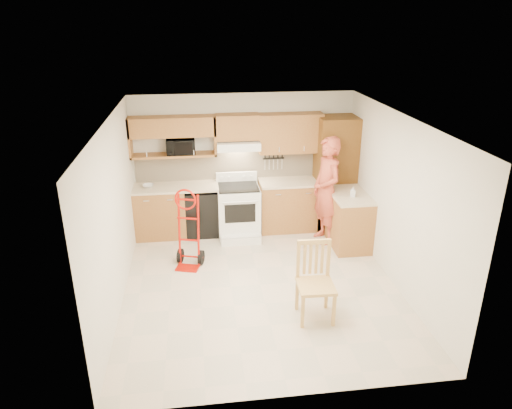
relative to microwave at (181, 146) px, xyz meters
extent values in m
cube|color=beige|center=(1.12, -2.08, -1.64)|extent=(4.00, 4.50, 0.02)
cube|color=white|center=(1.12, -2.08, 0.88)|extent=(4.00, 4.50, 0.02)
cube|color=silver|center=(1.12, 0.17, -0.38)|extent=(4.00, 0.02, 2.50)
cube|color=silver|center=(1.12, -4.34, -0.38)|extent=(4.00, 0.02, 2.50)
cube|color=silver|center=(-0.89, -2.08, -0.38)|extent=(0.02, 4.50, 2.50)
cube|color=silver|center=(3.13, -2.08, -0.38)|extent=(0.02, 4.50, 2.50)
cube|color=beige|center=(1.12, 0.15, -0.43)|extent=(3.92, 0.03, 0.55)
cube|color=olive|center=(-0.43, -0.14, -1.18)|extent=(0.90, 0.60, 0.90)
cube|color=black|center=(0.32, -0.14, -1.20)|extent=(0.60, 0.60, 0.85)
cube|color=olive|center=(1.95, -0.14, -1.18)|extent=(1.14, 0.60, 0.90)
cube|color=beige|center=(-0.13, -0.13, -0.71)|extent=(1.50, 0.63, 0.04)
cube|color=beige|center=(1.95, -0.13, -0.71)|extent=(1.14, 0.63, 0.04)
cube|color=olive|center=(2.82, -0.94, -1.18)|extent=(0.60, 1.00, 0.90)
cube|color=beige|center=(2.82, -0.94, -0.71)|extent=(0.63, 1.00, 0.04)
cube|color=brown|center=(2.77, -0.14, -0.58)|extent=(0.70, 0.60, 2.10)
cube|color=olive|center=(-0.13, 0.00, 0.35)|extent=(1.50, 0.33, 0.34)
cube|color=olive|center=(-0.13, 0.00, -0.16)|extent=(1.50, 0.33, 0.04)
cube|color=olive|center=(1.00, 0.00, 0.31)|extent=(0.76, 0.33, 0.44)
cube|color=olive|center=(1.95, 0.00, 0.17)|extent=(1.14, 0.33, 0.70)
cube|color=white|center=(1.00, -0.06, 0.00)|extent=(0.76, 0.46, 0.14)
imported|color=black|center=(0.00, 0.00, 0.00)|extent=(0.50, 0.35, 0.27)
imported|color=#BE4B35|center=(2.46, -0.74, -0.68)|extent=(0.58, 0.77, 1.90)
imported|color=white|center=(2.82, -1.05, -0.60)|extent=(0.10, 0.10, 0.18)
imported|color=white|center=(-0.60, -0.13, -0.66)|extent=(0.20, 0.20, 0.05)
camera|label=1|loc=(0.27, -8.14, 2.15)|focal=33.10mm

